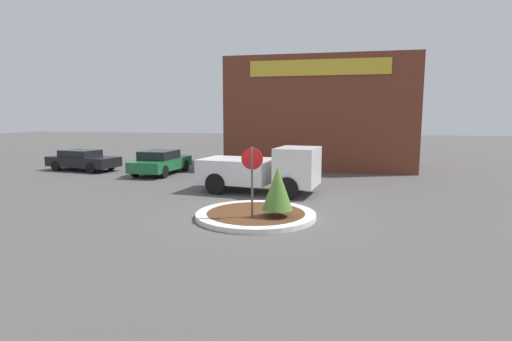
% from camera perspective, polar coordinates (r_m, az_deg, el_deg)
% --- Properties ---
extents(ground_plane, '(120.00, 120.00, 0.00)m').
position_cam_1_polar(ground_plane, '(13.21, -0.03, -6.72)').
color(ground_plane, '#514F4C').
extents(traffic_island, '(3.95, 3.95, 0.16)m').
position_cam_1_polar(traffic_island, '(13.19, -0.03, -6.37)').
color(traffic_island, silver).
rests_on(traffic_island, ground_plane).
extents(stop_sign, '(0.68, 0.07, 2.36)m').
position_cam_1_polar(stop_sign, '(12.37, -0.54, -0.01)').
color(stop_sign, '#4C4C51').
rests_on(stop_sign, ground_plane).
extents(island_shrub, '(0.96, 0.96, 1.59)m').
position_cam_1_polar(island_shrub, '(12.52, 3.10, -2.52)').
color(island_shrub, brown).
rests_on(island_shrub, traffic_island).
extents(utility_truck, '(5.31, 2.83, 2.01)m').
position_cam_1_polar(utility_truck, '(17.20, 0.97, 0.14)').
color(utility_truck, silver).
rests_on(utility_truck, ground_plane).
extents(storefront_building, '(11.38, 6.07, 6.85)m').
position_cam_1_polar(storefront_building, '(26.54, 9.18, 7.98)').
color(storefront_building, brown).
rests_on(storefront_building, ground_plane).
extents(parked_sedan_black, '(4.62, 2.43, 1.25)m').
position_cam_1_polar(parked_sedan_black, '(26.45, -23.51, 1.40)').
color(parked_sedan_black, black).
rests_on(parked_sedan_black, ground_plane).
extents(parked_sedan_green, '(2.03, 4.46, 1.37)m').
position_cam_1_polar(parked_sedan_green, '(23.39, -13.45, 1.21)').
color(parked_sedan_green, '#1E6638').
rests_on(parked_sedan_green, ground_plane).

